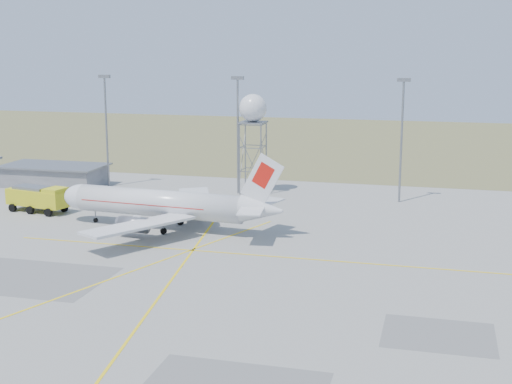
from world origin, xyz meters
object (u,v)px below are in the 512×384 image
(baggage_tug, at_px, (115,199))
(fire_truck, at_px, (39,200))
(airliner_main, at_px, (163,204))
(radar_tower, at_px, (253,138))

(baggage_tug, bearing_deg, fire_truck, -136.69)
(airliner_main, xyz_separation_m, fire_truck, (-22.82, 4.94, -1.59))
(baggage_tug, bearing_deg, airliner_main, -45.92)
(airliner_main, height_order, fire_truck, airliner_main)
(airliner_main, xyz_separation_m, baggage_tug, (-14.22, 13.66, -2.89))
(airliner_main, bearing_deg, fire_truck, -7.11)
(fire_truck, relative_size, baggage_tug, 4.57)
(fire_truck, distance_m, baggage_tug, 12.32)
(radar_tower, bearing_deg, baggage_tug, -145.02)
(radar_tower, xyz_separation_m, baggage_tug, (-20.02, -14.01, -9.12))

